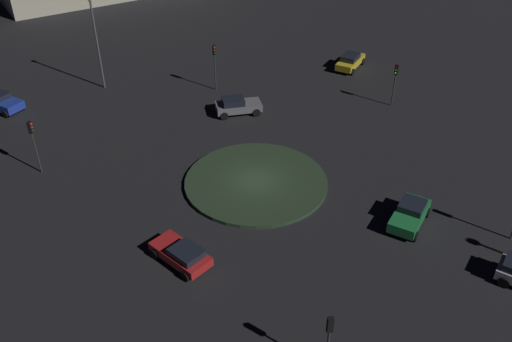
% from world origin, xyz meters
% --- Properties ---
extents(ground_plane, '(119.69, 119.69, 0.00)m').
position_xyz_m(ground_plane, '(0.00, 0.00, 0.00)').
color(ground_plane, black).
extents(roundabout_island, '(10.49, 10.49, 0.27)m').
position_xyz_m(roundabout_island, '(0.00, 0.00, 0.14)').
color(roundabout_island, '#263823').
rests_on(roundabout_island, ground_plane).
extents(car_red, '(2.48, 4.17, 1.31)m').
position_xyz_m(car_red, '(-9.40, -0.89, 0.69)').
color(car_red, red).
rests_on(car_red, ground_plane).
extents(car_grey, '(4.18, 4.11, 1.51)m').
position_xyz_m(car_grey, '(8.06, 7.41, 0.79)').
color(car_grey, slate).
rests_on(car_grey, ground_plane).
extents(car_yellow, '(4.38, 2.21, 1.54)m').
position_xyz_m(car_yellow, '(22.73, 3.39, 0.80)').
color(car_yellow, gold).
rests_on(car_yellow, ground_plane).
extents(car_green, '(4.01, 2.21, 1.50)m').
position_xyz_m(car_green, '(1.84, -10.98, 0.78)').
color(car_green, '#1E7238').
rests_on(car_green, ground_plane).
extents(car_blue, '(2.21, 4.03, 1.55)m').
position_xyz_m(car_blue, '(-3.21, 25.48, 0.79)').
color(car_blue, '#1E38A5').
rests_on(car_blue, ground_plane).
extents(traffic_light_northeast, '(0.38, 0.39, 4.49)m').
position_xyz_m(traffic_light_northeast, '(10.86, 11.96, 3.18)').
color(traffic_light_northeast, '#2D2D2D').
rests_on(traffic_light_northeast, ground_plane).
extents(traffic_light_southwest, '(0.39, 0.39, 3.77)m').
position_xyz_m(traffic_light_southwest, '(-11.28, -11.67, 2.69)').
color(traffic_light_southwest, '#2D2D2D').
rests_on(traffic_light_southwest, ground_plane).
extents(traffic_light_northwest, '(0.37, 0.40, 4.34)m').
position_xyz_m(traffic_light_northwest, '(-7.82, 14.29, 3.08)').
color(traffic_light_northwest, '#2D2D2D').
rests_on(traffic_light_northwest, ground_plane).
extents(traffic_light_east, '(0.38, 0.34, 3.98)m').
position_xyz_m(traffic_light_east, '(17.18, -3.49, 2.84)').
color(traffic_light_east, '#2D2D2D').
rests_on(traffic_light_east, ground_plane).
extents(streetlamp_north, '(0.44, 0.44, 8.87)m').
position_xyz_m(streetlamp_north, '(5.16, 21.30, 5.30)').
color(streetlamp_north, '#4C4C51').
rests_on(streetlamp_north, ground_plane).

